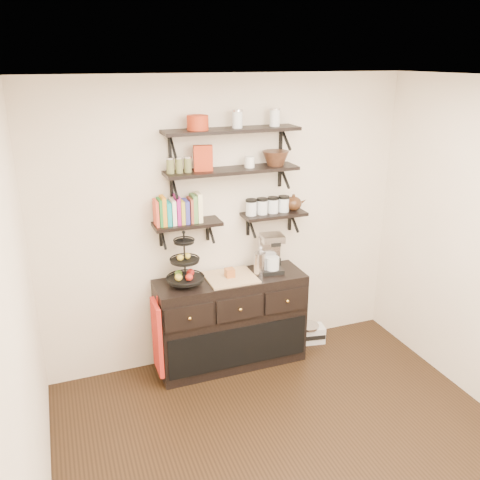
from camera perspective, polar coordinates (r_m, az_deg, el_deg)
name	(u,v)px	position (r m, az deg, el deg)	size (l,w,h in m)	color
floor	(309,471)	(4.07, 7.73, -24.28)	(3.50, 3.50, 0.00)	black
ceiling	(332,81)	(2.94, 10.25, 17.16)	(3.50, 3.50, 0.02)	white
back_wall	(227,224)	(4.76, -1.42, 1.83)	(3.50, 0.02, 2.70)	white
left_wall	(21,358)	(2.94, -23.35, -12.04)	(0.02, 3.50, 2.70)	white
shelf_top	(232,130)	(4.44, -0.94, 12.20)	(1.20, 0.27, 0.23)	black
shelf_mid	(232,171)	(4.50, -0.92, 7.79)	(1.20, 0.27, 0.23)	black
shelf_low_left	(187,224)	(4.52, -5.97, 1.74)	(0.60, 0.25, 0.23)	black
shelf_low_right	(274,215)	(4.78, 3.81, 2.85)	(0.60, 0.25, 0.23)	black
cookbooks	(179,210)	(4.46, -6.85, 3.32)	(0.40, 0.15, 0.26)	#C7432B
glass_canisters	(268,207)	(4.73, 3.12, 3.77)	(0.43, 0.10, 0.13)	silver
sideboard	(231,321)	(4.90, -1.03, -9.08)	(1.40, 0.50, 0.92)	black
fruit_stand	(185,267)	(4.52, -6.17, -3.08)	(0.33, 0.33, 0.49)	black
candle	(230,273)	(4.68, -1.16, -3.69)	(0.08, 0.08, 0.08)	#A55726
coffee_maker	(271,253)	(4.79, 3.46, -1.52)	(0.23, 0.22, 0.38)	black
thermal_carafe	(260,264)	(4.73, 2.24, -2.68)	(0.11, 0.11, 0.22)	silver
apron	(157,337)	(4.64, -9.28, -10.75)	(0.04, 0.29, 0.67)	maroon
radio	(308,334)	(5.45, 7.65, -10.37)	(0.36, 0.26, 0.20)	silver
recipe_box	(203,158)	(4.40, -4.17, 9.14)	(0.16, 0.06, 0.22)	#A42C12
walnut_bowl	(276,158)	(4.64, 4.01, 9.15)	(0.24, 0.24, 0.13)	black
ramekins	(249,162)	(4.55, 1.07, 8.75)	(0.09, 0.09, 0.10)	white
teapot	(293,202)	(4.84, 6.01, 4.24)	(0.21, 0.16, 0.16)	#361E10
red_pot	(198,123)	(4.34, -4.78, 13.00)	(0.18, 0.18, 0.12)	#A42C12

